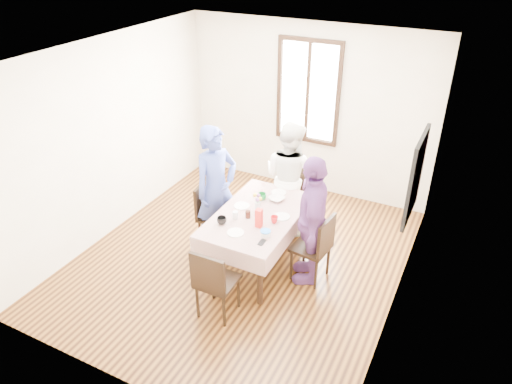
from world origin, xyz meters
TOP-DOWN VIEW (x-y plane):
  - ground at (0.00, 0.00)m, footprint 4.50×4.50m
  - back_wall at (0.00, 2.25)m, footprint 4.00×0.00m
  - right_wall at (2.00, 0.00)m, footprint 0.00×4.50m
  - window_frame at (0.00, 2.23)m, footprint 1.02×0.06m
  - window_pane at (0.00, 2.24)m, footprint 0.90×0.02m
  - art_poster at (1.98, 0.30)m, footprint 0.04×0.76m
  - dining_table at (0.24, 0.01)m, footprint 0.85×1.47m
  - tablecloth at (0.24, 0.01)m, footprint 0.97×1.59m
  - chair_left at (-0.46, 0.14)m, footprint 0.47×0.47m
  - chair_right at (0.95, 0.05)m, footprint 0.46×0.46m
  - chair_far at (0.24, 1.01)m, footprint 0.47×0.47m
  - chair_near at (0.24, -1.00)m, footprint 0.42×0.42m
  - person_left at (-0.45, 0.14)m, footprint 0.64×0.75m
  - person_far at (0.24, 0.99)m, footprint 0.91×0.79m
  - person_right at (0.93, 0.05)m, footprint 0.71×1.06m
  - mug_black at (-0.05, -0.39)m, footprint 0.13×0.13m
  - mug_flag at (0.51, -0.08)m, footprint 0.13×0.13m
  - mug_green at (0.13, 0.34)m, footprint 0.16×0.16m
  - serving_bowl at (0.31, 0.41)m, footprint 0.24×0.24m
  - juice_carton at (0.38, -0.24)m, footprint 0.07×0.07m
  - butter_tub at (0.53, -0.38)m, footprint 0.12×0.12m
  - jam_jar at (0.17, -0.13)m, footprint 0.07×0.07m
  - drinking_glass at (0.04, -0.22)m, footprint 0.07×0.07m
  - smartphone at (0.55, -0.52)m, footprint 0.06×0.13m
  - flower_vase at (0.22, 0.04)m, footprint 0.07×0.07m
  - plate_left at (-0.02, 0.08)m, footprint 0.20×0.20m
  - plate_right at (0.54, 0.07)m, footprint 0.20×0.20m
  - plate_far at (0.26, 0.60)m, footprint 0.20×0.20m
  - plate_near at (0.20, -0.49)m, footprint 0.20×0.20m
  - butter_lid at (0.53, -0.38)m, footprint 0.12×0.12m
  - flower_bunch at (0.22, 0.04)m, footprint 0.09×0.09m

SIDE VIEW (x-z plane):
  - ground at x=0.00m, z-range 0.00..0.00m
  - dining_table at x=0.24m, z-range 0.00..0.75m
  - chair_left at x=-0.46m, z-range 0.00..0.91m
  - chair_right at x=0.95m, z-range 0.00..0.91m
  - chair_far at x=0.24m, z-range 0.00..0.91m
  - chair_near at x=0.24m, z-range 0.00..0.91m
  - tablecloth at x=0.24m, z-range 0.75..0.76m
  - smartphone at x=0.55m, z-range 0.76..0.77m
  - plate_left at x=-0.02m, z-range 0.76..0.77m
  - plate_right at x=0.54m, z-range 0.76..0.77m
  - plate_far at x=0.26m, z-range 0.76..0.77m
  - plate_near at x=0.20m, z-range 0.76..0.77m
  - serving_bowl at x=0.31m, z-range 0.76..0.81m
  - butter_tub at x=0.53m, z-range 0.76..0.82m
  - mug_flag at x=0.51m, z-range 0.76..0.85m
  - mug_green at x=0.13m, z-range 0.76..0.85m
  - jam_jar at x=0.17m, z-range 0.76..0.85m
  - mug_black at x=-0.05m, z-range 0.76..0.86m
  - drinking_glass at x=0.04m, z-range 0.76..0.86m
  - person_far at x=0.24m, z-range 0.00..1.63m
  - butter_lid at x=0.53m, z-range 0.82..0.83m
  - flower_vase at x=0.22m, z-range 0.76..0.91m
  - person_right at x=0.93m, z-range 0.00..1.68m
  - person_left at x=-0.45m, z-range 0.00..1.75m
  - juice_carton at x=0.38m, z-range 0.76..1.00m
  - flower_bunch at x=0.22m, z-range 0.91..1.01m
  - back_wall at x=0.00m, z-range -0.65..3.35m
  - right_wall at x=2.00m, z-range -0.90..3.60m
  - art_poster at x=1.98m, z-range 1.07..2.03m
  - window_frame at x=0.00m, z-range 0.84..2.46m
  - window_pane at x=0.00m, z-range 0.90..2.40m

